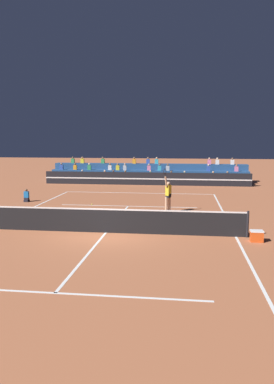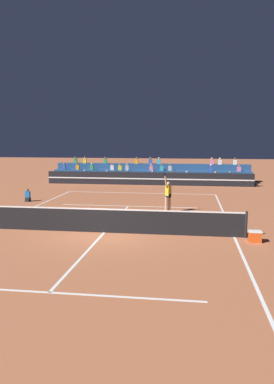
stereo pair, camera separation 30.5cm
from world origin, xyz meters
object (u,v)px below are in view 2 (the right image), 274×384
Objects in this scene: ball_kid_courtside at (28,196)px; tennis_ball at (92,204)px; equipment_cooler at (255,236)px; tennis_player at (168,195)px.

ball_kid_courtside reaches higher than tennis_ball.
ball_kid_courtside is 12.43× the size of tennis_ball.
ball_kid_courtside is 15.09m from equipment_cooler.
tennis_player is 36.72× the size of tennis_ball.
tennis_player reaches higher than ball_kid_courtside.
tennis_ball is at bearing -7.66° from ball_kid_courtside.
equipment_cooler is at bearing -40.32° from tennis_ball.
tennis_player reaches higher than tennis_ball.
tennis_ball is 11.12m from equipment_cooler.
tennis_ball is (-4.74, 1.83, -0.95)m from tennis_player.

